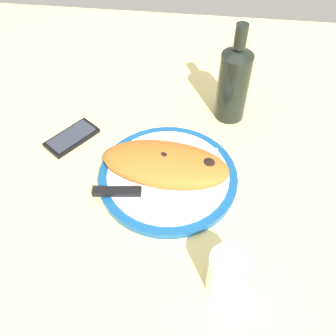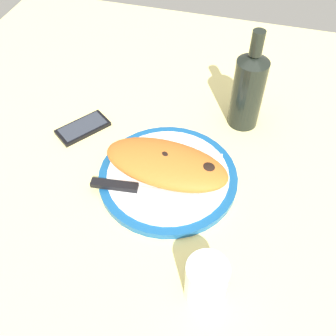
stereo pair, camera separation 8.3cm
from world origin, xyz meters
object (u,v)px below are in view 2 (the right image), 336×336
Objects in this scene: calzone at (166,164)px; fork at (177,153)px; water_glass at (206,282)px; wine_bottle at (248,89)px; smartphone at (83,128)px; plate at (168,177)px; knife at (128,187)px.

calzone is 1.63× the size of fork.
calzone is at bearing -59.91° from water_glass.
wine_bottle is at bearing -89.78° from water_glass.
water_glass reaches higher than smartphone.
knife is at bearing 41.64° from plate.
plate is 27.08cm from water_glass.
calzone reaches higher than knife.
fork is 1.91× the size of water_glass.
calzone is at bearing 159.48° from smartphone.
calzone is 26.36cm from smartphone.
water_glass is at bearing 139.13° from smartphone.
water_glass is at bearing 120.09° from calzone.
smartphone is 50.85cm from water_glass.
fork is 14.83cm from knife.
wine_bottle reaches higher than water_glass.
calzone is (0.59, -0.70, 3.45)cm from plate.
water_glass is at bearing 90.22° from wine_bottle.
plate is at bearing -60.26° from water_glass.
water_glass is 47.36cm from wine_bottle.
knife reaches higher than plate.
water_glass is (-20.39, 17.11, 1.57)cm from knife.
water_glass is at bearing 140.00° from knife.
smartphone is at bearing 19.76° from wine_bottle.
plate is 26.88cm from smartphone.
wine_bottle is (-13.17, -23.56, 9.45)cm from plate.
wine_bottle is (-13.76, -22.86, 6.00)cm from calzone.
plate is at bearing 60.78° from wine_bottle.
plate is 9.53cm from knife.
calzone is at bearing -49.74° from plate.
knife is (7.04, 6.26, 1.47)cm from plate.
knife reaches higher than fork.
knife is at bearing 138.16° from smartphone.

